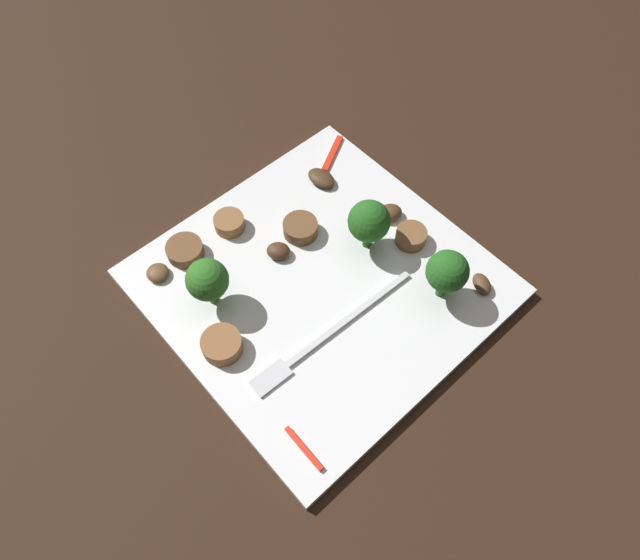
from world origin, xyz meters
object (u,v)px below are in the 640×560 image
Objects in this scene: sausage_slice_1 at (185,250)px; sausage_slice_2 at (229,223)px; mushroom_2 at (390,212)px; mushroom_1 at (321,178)px; fork at (323,338)px; pepper_strip_0 at (332,153)px; broccoli_floret_0 at (207,280)px; mushroom_0 at (158,273)px; broccoli_floret_2 at (447,272)px; sausage_slice_3 at (411,236)px; pepper_strip_1 at (304,448)px; sausage_slice_4 at (222,345)px; sausage_slice_0 at (300,228)px; plate at (320,283)px; mushroom_4 at (482,284)px; broccoli_floret_1 at (371,223)px; mushroom_3 at (278,251)px.

sausage_slice_1 is 1.17× the size of sausage_slice_2.
mushroom_1 is at bearing -76.01° from mushroom_2.
fork and pepper_strip_0 have the same top height.
broccoli_floret_0 reaches higher than mushroom_0.
mushroom_0 reaches higher than fork.
broccoli_floret_2 is at bearing 117.26° from sausage_slice_2.
fork is at bearing 8.99° from sausage_slice_3.
sausage_slice_1 reaches higher than mushroom_1.
sausage_slice_2 reaches higher than mushroom_0.
pepper_strip_1 is (0.01, 0.22, -0.00)m from mushroom_0.
sausage_slice_4 is at bearing 24.65° from pepper_strip_0.
sausage_slice_0 is (0.05, -0.14, -0.03)m from broccoli_floret_2.
pepper_strip_0 is at bearing -179.84° from sausage_slice_1.
sausage_slice_0 is 0.07m from mushroom_1.
broccoli_floret_0 reaches higher than mushroom_1.
plate is 9.01× the size of mushroom_1.
mushroom_4 is 0.53× the size of pepper_strip_1.
sausage_slice_3 is at bearing 79.84° from mushroom_2.
mushroom_1 is at bearing -149.41° from sausage_slice_0.
sausage_slice_2 is at bearing -51.45° from broccoli_floret_1.
mushroom_4 reaches higher than mushroom_0.
sausage_slice_1 and mushroom_2 have the same top height.
pepper_strip_0 is (-0.23, -0.10, -0.01)m from sausage_slice_4.
mushroom_1 is at bearing -102.94° from broccoli_floret_1.
sausage_slice_2 is (-0.05, 0.00, 0.00)m from sausage_slice_1.
sausage_slice_0 is 1.51× the size of mushroom_3.
sausage_slice_4 is 0.24m from mushroom_4.
mushroom_0 is 0.22m from pepper_strip_1.
broccoli_floret_2 reaches higher than mushroom_1.
mushroom_0 is at bearing -91.46° from pepper_strip_1.
sausage_slice_2 is 1.43× the size of mushroom_0.
sausage_slice_4 is 1.69× the size of mushroom_0.
mushroom_3 reaches higher than pepper_strip_1.
mushroom_2 reaches higher than fork.
mushroom_4 is at bearing 113.63° from broccoli_floret_1.
mushroom_2 is 0.12m from mushroom_4.
sausage_slice_1 and sausage_slice_2 have the same top height.
sausage_slice_3 is (-0.10, 0.03, 0.01)m from plate.
mushroom_1 is (0.01, -0.11, -0.00)m from sausage_slice_3.
mushroom_0 is at bearing -44.48° from mushroom_4.
mushroom_1 is 1.38× the size of mushroom_4.
broccoli_floret_0 reaches higher than mushroom_2.
mushroom_4 is (-0.18, 0.22, -0.00)m from sausage_slice_1.
mushroom_1 is 0.61× the size of pepper_strip_0.
sausage_slice_3 is at bearing -168.72° from fork.
mushroom_0 is 0.30m from mushroom_4.
plate is at bearing -127.18° from fork.
pepper_strip_1 is (0.12, 0.11, 0.01)m from plate.
mushroom_4 is (-0.01, 0.08, -0.00)m from sausage_slice_3.
fork is 0.09m from sausage_slice_4.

